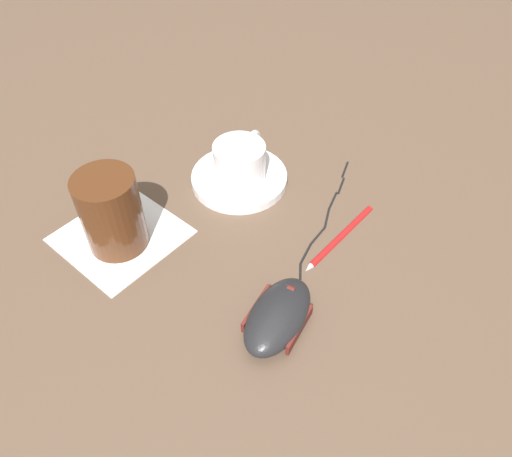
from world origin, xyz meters
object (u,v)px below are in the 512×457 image
object	(u,v)px
coffee_cup	(240,161)
drinking_glass	(111,212)
computer_mouse	(278,316)
pen	(340,235)
saucer	(239,178)

from	to	relation	value
coffee_cup	drinking_glass	xyz separation A→B (m)	(0.20, -0.00, 0.01)
computer_mouse	drinking_glass	size ratio (longest dim) A/B	1.20
computer_mouse	drinking_glass	distance (m)	0.24
computer_mouse	pen	distance (m)	0.16
coffee_cup	computer_mouse	bearing A→B (deg)	64.23
computer_mouse	pen	xyz separation A→B (m)	(-0.15, -0.06, -0.01)
coffee_cup	pen	xyz separation A→B (m)	(-0.04, 0.17, -0.04)
coffee_cup	drinking_glass	size ratio (longest dim) A/B	0.90
coffee_cup	saucer	bearing A→B (deg)	-96.86
saucer	drinking_glass	size ratio (longest dim) A/B	1.32
coffee_cup	computer_mouse	xyz separation A→B (m)	(0.11, 0.22, -0.02)
saucer	computer_mouse	size ratio (longest dim) A/B	1.10
drinking_glass	pen	distance (m)	0.30
pen	coffee_cup	bearing A→B (deg)	-75.57
saucer	pen	size ratio (longest dim) A/B	0.95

